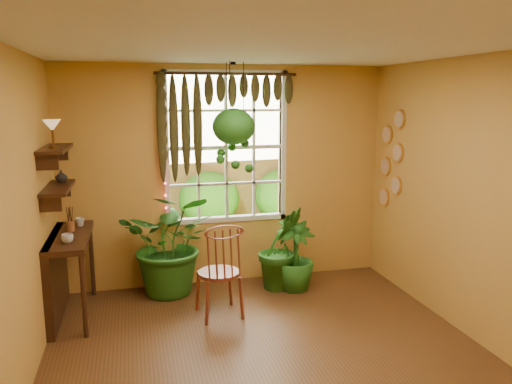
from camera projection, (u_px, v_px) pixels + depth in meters
floor at (278, 371)px, 4.27m from camera, size 4.50×4.50×0.00m
ceiling at (280, 44)px, 3.76m from camera, size 4.50×4.50×0.00m
wall_back at (227, 176)px, 6.16m from camera, size 4.00×0.00×4.00m
wall_left at (9, 234)px, 3.54m from camera, size 0.00×4.50×4.50m
wall_right at (491, 205)px, 4.49m from camera, size 0.00×4.50×4.50m
window at (226, 148)px, 6.13m from camera, size 1.52×0.10×1.86m
valance_vine at (220, 100)px, 5.88m from camera, size 1.70×0.12×1.10m
string_lights at (164, 146)px, 5.85m from camera, size 0.03×0.03×1.54m
wall_plates at (391, 160)px, 6.16m from camera, size 0.04×0.32×1.10m
counter_ledge at (61, 267)px, 5.24m from camera, size 0.40×1.20×0.90m
shelf_lower at (58, 188)px, 5.09m from camera, size 0.25×0.90×0.04m
shelf_upper at (55, 149)px, 5.01m from camera, size 0.25×0.90×0.04m
backyard at (197, 146)px, 10.64m from camera, size 14.00×10.00×12.00m
windsor_chair at (220, 285)px, 5.29m from camera, size 0.50×0.52×1.19m
potted_plant_left at (172, 243)px, 5.87m from camera, size 1.32×1.21×1.25m
potted_plant_mid at (281, 248)px, 6.05m from camera, size 0.63×0.55×1.02m
potted_plant_right at (294, 255)px, 6.03m from camera, size 0.61×0.61×0.87m
hanging_basket at (234, 130)px, 5.68m from camera, size 0.49×0.49×1.26m
cup_a at (67, 238)px, 4.89m from camera, size 0.15×0.15×0.09m
cup_b at (80, 222)px, 5.53m from camera, size 0.13×0.13×0.09m
brush_jar at (70, 219)px, 5.31m from camera, size 0.09×0.09×0.33m
shelf_vase at (61, 176)px, 5.30m from camera, size 0.16×0.16×0.13m
tiffany_lamp at (52, 127)px, 4.78m from camera, size 0.17×0.17×0.28m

